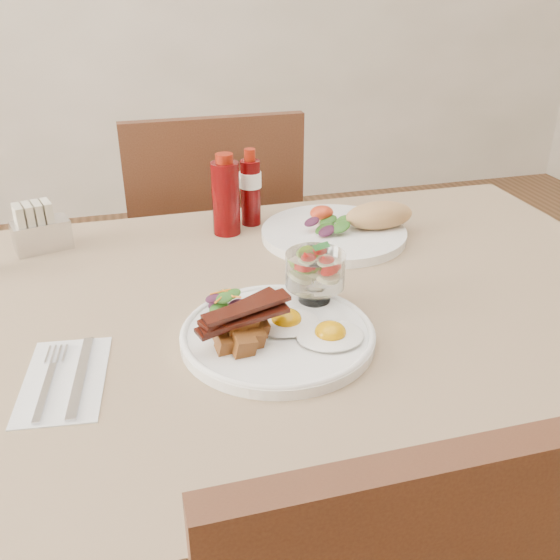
# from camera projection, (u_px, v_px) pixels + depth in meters

# --- Properties ---
(table) EXTENTS (1.33, 0.88, 0.75)m
(table) POSITION_uv_depth(u_px,v_px,m) (278.00, 349.00, 1.04)
(table) COLOR #59311C
(table) RESTS_ON ground
(chair_far) EXTENTS (0.42, 0.42, 0.93)m
(chair_far) POSITION_uv_depth(u_px,v_px,m) (213.00, 260.00, 1.67)
(chair_far) COLOR #59311C
(chair_far) RESTS_ON ground
(main_plate) EXTENTS (0.28, 0.28, 0.02)m
(main_plate) POSITION_uv_depth(u_px,v_px,m) (278.00, 336.00, 0.90)
(main_plate) COLOR white
(main_plate) RESTS_ON table
(fried_eggs) EXTENTS (0.16, 0.15, 0.03)m
(fried_eggs) POSITION_uv_depth(u_px,v_px,m) (308.00, 327.00, 0.89)
(fried_eggs) COLOR white
(fried_eggs) RESTS_ON main_plate
(bacon_potato_pile) EXTENTS (0.14, 0.09, 0.06)m
(bacon_potato_pile) POSITION_uv_depth(u_px,v_px,m) (242.00, 326.00, 0.85)
(bacon_potato_pile) COLOR brown
(bacon_potato_pile) RESTS_ON main_plate
(side_salad) EXTENTS (0.07, 0.06, 0.03)m
(side_salad) POSITION_uv_depth(u_px,v_px,m) (226.00, 303.00, 0.93)
(side_salad) COLOR #1B5015
(side_salad) RESTS_ON main_plate
(fruit_cup) EXTENTS (0.09, 0.09, 0.09)m
(fruit_cup) POSITION_uv_depth(u_px,v_px,m) (315.00, 270.00, 0.95)
(fruit_cup) COLOR white
(fruit_cup) RESTS_ON main_plate
(second_plate) EXTENTS (0.31, 0.29, 0.07)m
(second_plate) POSITION_uv_depth(u_px,v_px,m) (345.00, 228.00, 1.23)
(second_plate) COLOR white
(second_plate) RESTS_ON table
(ketchup_bottle) EXTENTS (0.06, 0.06, 0.16)m
(ketchup_bottle) POSITION_uv_depth(u_px,v_px,m) (226.00, 197.00, 1.22)
(ketchup_bottle) COLOR #540406
(ketchup_bottle) RESTS_ON table
(hot_sauce_bottle) EXTENTS (0.06, 0.06, 0.16)m
(hot_sauce_bottle) POSITION_uv_depth(u_px,v_px,m) (250.00, 188.00, 1.27)
(hot_sauce_bottle) COLOR #540406
(hot_sauce_bottle) RESTS_ON table
(sugar_caddy) EXTENTS (0.11, 0.08, 0.09)m
(sugar_caddy) POSITION_uv_depth(u_px,v_px,m) (40.00, 230.00, 1.17)
(sugar_caddy) COLOR silver
(sugar_caddy) RESTS_ON table
(napkin_cutlery) EXTENTS (0.13, 0.20, 0.01)m
(napkin_cutlery) POSITION_uv_depth(u_px,v_px,m) (66.00, 379.00, 0.81)
(napkin_cutlery) COLOR white
(napkin_cutlery) RESTS_ON table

